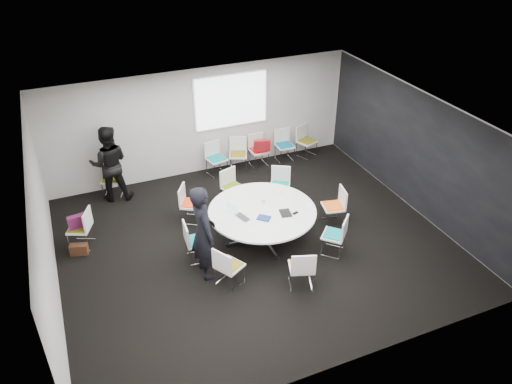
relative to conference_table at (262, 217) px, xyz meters
name	(u,v)px	position (x,y,z in m)	size (l,w,h in m)	color
room_shell	(259,186)	(-0.11, -0.09, 0.85)	(8.08, 7.08, 2.88)	black
conference_table	(262,217)	(0.00, 0.00, 0.00)	(2.29, 2.29, 0.73)	silver
projection_screen	(231,101)	(0.59, 3.37, 1.30)	(1.90, 0.03, 1.35)	white
chair_ring_a	(333,213)	(1.70, -0.10, -0.27)	(0.53, 0.54, 0.88)	silver
chair_ring_b	(280,192)	(0.97, 1.18, -0.27)	(0.62, 0.62, 0.88)	silver
chair_ring_c	(233,194)	(-0.09, 1.53, -0.27)	(0.58, 0.58, 0.88)	silver
chair_ring_d	(192,210)	(-1.21, 1.24, -0.27)	(0.62, 0.62, 0.88)	silver
chair_ring_e	(197,248)	(-1.50, -0.12, -0.27)	(0.48, 0.49, 0.88)	silver
chair_ring_f	(229,273)	(-1.16, -1.11, -0.27)	(0.62, 0.62, 0.88)	silver
chair_ring_g	(301,274)	(0.08, -1.68, -0.27)	(0.58, 0.57, 0.88)	silver
chair_ring_h	(334,242)	(1.17, -1.03, -0.27)	(0.64, 0.64, 0.88)	silver
chair_back_a	(217,165)	(0.02, 3.07, -0.27)	(0.55, 0.54, 0.88)	silver
chair_back_b	(238,160)	(0.64, 3.08, -0.27)	(0.59, 0.59, 0.88)	silver
chair_back_c	(259,156)	(1.23, 3.08, -0.27)	(0.48, 0.47, 0.88)	silver
chair_back_d	(284,151)	(2.01, 3.08, -0.27)	(0.47, 0.46, 0.88)	silver
chair_back_e	(306,147)	(2.69, 3.08, -0.27)	(0.60, 0.59, 0.88)	silver
chair_spare_left	(82,235)	(-3.61, 1.24, -0.27)	(0.60, 0.60, 0.88)	silver
chair_person_back	(113,185)	(-2.68, 3.08, -0.27)	(0.59, 0.58, 0.88)	silver
person_main	(203,232)	(-1.48, -0.61, 0.44)	(0.72, 0.47, 1.98)	black
person_back	(109,164)	(-2.68, 2.91, 0.40)	(0.92, 0.72, 1.89)	black
laptop	(244,216)	(-0.44, -0.09, 0.20)	(0.34, 0.22, 0.03)	#333338
laptop_lid	(232,208)	(-0.62, 0.15, 0.31)	(0.30, 0.02, 0.22)	silver
notebook_black	(285,213)	(0.40, -0.30, 0.19)	(0.22, 0.30, 0.02)	black
tablet_folio	(264,218)	(-0.09, -0.30, 0.20)	(0.26, 0.20, 0.03)	navy
papers_right	(285,198)	(0.65, 0.24, 0.18)	(0.30, 0.21, 0.00)	white
papers_front	(299,206)	(0.78, -0.17, 0.18)	(0.30, 0.21, 0.00)	silver
cup	(263,200)	(0.14, 0.27, 0.23)	(0.08, 0.08, 0.09)	white
phone	(295,213)	(0.59, -0.38, 0.19)	(0.14, 0.07, 0.01)	black
maroon_bag	(78,221)	(-3.63, 1.25, 0.07)	(0.40, 0.14, 0.28)	#56173B
brown_bag	(79,249)	(-3.72, 0.96, -0.43)	(0.36, 0.16, 0.24)	#3D2113
red_jacket	(262,145)	(1.23, 2.85, 0.15)	(0.44, 0.10, 0.35)	#A6141B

